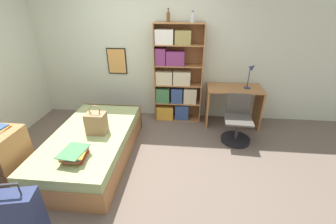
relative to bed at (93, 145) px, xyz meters
name	(u,v)px	position (x,y,z in m)	size (l,w,h in m)	color
ground_plane	(133,160)	(0.62, -0.02, -0.22)	(14.00, 14.00, 0.00)	#66564C
wall_back	(148,53)	(0.62, 1.62, 1.08)	(10.00, 0.09, 2.60)	beige
bed	(93,145)	(0.00, 0.00, 0.00)	(1.11, 2.04, 0.45)	#A36B3D
handbag	(96,123)	(0.11, 0.00, 0.39)	(0.28, 0.20, 0.45)	#93704C
book_stack_on_bed	(75,154)	(0.07, -0.62, 0.29)	(0.33, 0.38, 0.12)	#99894C
suitcase	(18,222)	(-0.12, -1.46, 0.12)	(0.49, 0.29, 0.82)	navy
bookcase	(175,78)	(1.16, 1.41, 0.65)	(0.91, 0.30, 1.88)	#A36B3D
bottle_green	(168,17)	(1.03, 1.44, 1.74)	(0.06, 0.06, 0.22)	brown
bottle_brown	(193,18)	(1.45, 1.38, 1.73)	(0.08, 0.08, 0.18)	#B7BCC1
desk	(233,100)	(2.29, 1.28, 0.29)	(1.01, 0.56, 0.76)	#A36B3D
desk_lamp	(251,71)	(2.53, 1.27, 0.86)	(0.16, 0.12, 0.47)	navy
desk_chair	(237,127)	(2.29, 0.70, 0.03)	(0.50, 0.50, 0.80)	black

